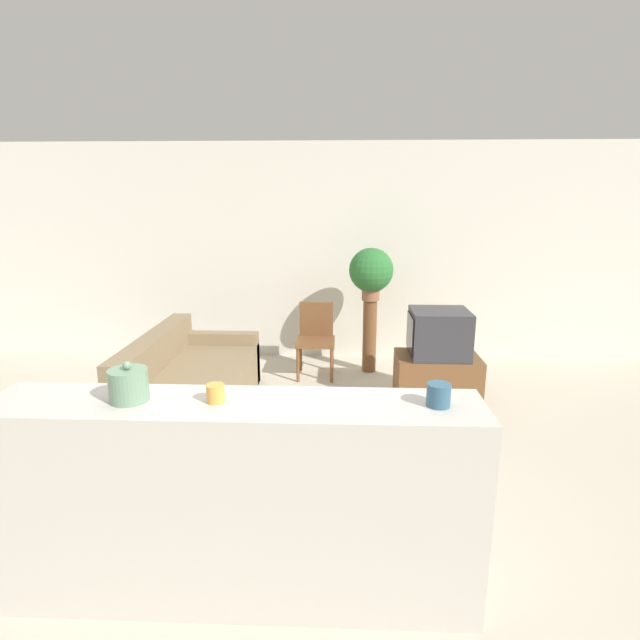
{
  "coord_description": "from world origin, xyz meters",
  "views": [
    {
      "loc": [
        0.51,
        -2.89,
        2.06
      ],
      "look_at": [
        0.31,
        1.94,
        0.85
      ],
      "focal_mm": 28.0,
      "sensor_mm": 36.0,
      "label": 1
    }
  ],
  "objects_px": {
    "potted_plant": "(371,271)",
    "decorative_bowl": "(129,385)",
    "television": "(439,333)",
    "wooden_chair": "(316,336)",
    "couch": "(191,386)"
  },
  "relations": [
    {
      "from": "wooden_chair",
      "to": "decorative_bowl",
      "type": "bearing_deg",
      "value": -102.35
    },
    {
      "from": "couch",
      "to": "decorative_bowl",
      "type": "bearing_deg",
      "value": -79.53
    },
    {
      "from": "wooden_chair",
      "to": "television",
      "type": "bearing_deg",
      "value": -31.41
    },
    {
      "from": "couch",
      "to": "potted_plant",
      "type": "height_order",
      "value": "potted_plant"
    },
    {
      "from": "couch",
      "to": "decorative_bowl",
      "type": "relative_size",
      "value": 9.01
    },
    {
      "from": "wooden_chair",
      "to": "decorative_bowl",
      "type": "distance_m",
      "value": 3.51
    },
    {
      "from": "couch",
      "to": "decorative_bowl",
      "type": "height_order",
      "value": "decorative_bowl"
    },
    {
      "from": "couch",
      "to": "potted_plant",
      "type": "xyz_separation_m",
      "value": [
        1.78,
        1.28,
        0.93
      ]
    },
    {
      "from": "wooden_chair",
      "to": "decorative_bowl",
      "type": "height_order",
      "value": "decorative_bowl"
    },
    {
      "from": "wooden_chair",
      "to": "potted_plant",
      "type": "distance_m",
      "value": 0.98
    },
    {
      "from": "couch",
      "to": "decorative_bowl",
      "type": "xyz_separation_m",
      "value": [
        0.41,
        -2.23,
        0.89
      ]
    },
    {
      "from": "television",
      "to": "potted_plant",
      "type": "distance_m",
      "value": 1.21
    },
    {
      "from": "television",
      "to": "decorative_bowl",
      "type": "distance_m",
      "value": 3.3
    },
    {
      "from": "decorative_bowl",
      "to": "potted_plant",
      "type": "bearing_deg",
      "value": 68.67
    },
    {
      "from": "potted_plant",
      "to": "decorative_bowl",
      "type": "bearing_deg",
      "value": -111.33
    }
  ]
}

